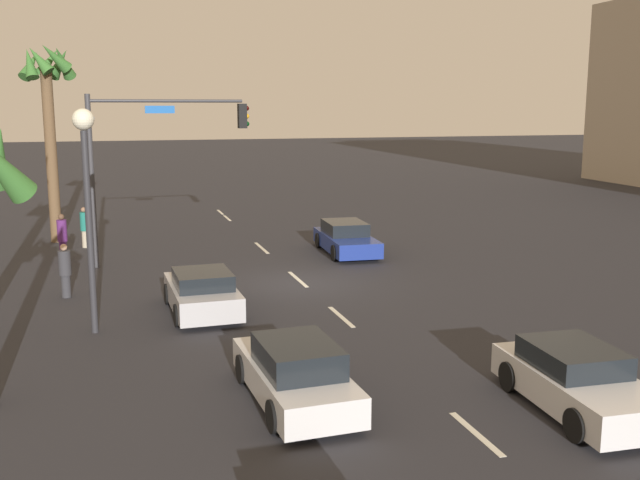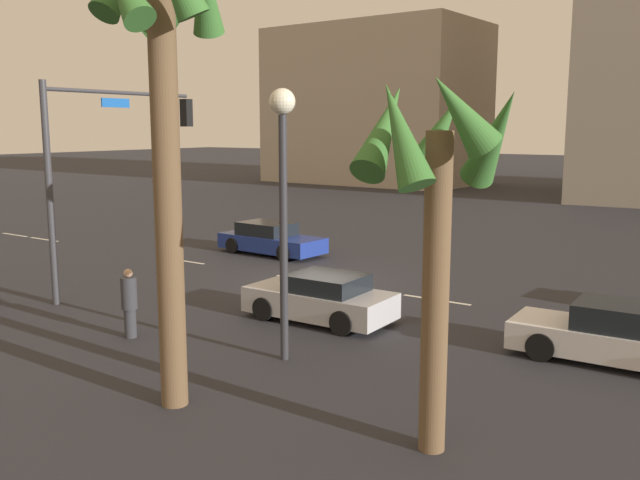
{
  "view_description": "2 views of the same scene",
  "coord_description": "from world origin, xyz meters",
  "px_view_note": "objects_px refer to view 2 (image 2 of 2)",
  "views": [
    {
      "loc": [
        -23.77,
        6.47,
        6.03
      ],
      "look_at": [
        -1.12,
        -0.31,
        1.7
      ],
      "focal_mm": 41.21,
      "sensor_mm": 36.0,
      "label": 1
    },
    {
      "loc": [
        -12.88,
        18.6,
        5.16
      ],
      "look_at": [
        -0.48,
        0.66,
        1.57
      ],
      "focal_mm": 38.72,
      "sensor_mm": 36.0,
      "label": 2
    }
  ],
  "objects_px": {
    "traffic_signal": "(104,150)",
    "streetlamp": "(283,172)",
    "car_3": "(271,239)",
    "pedestrian_1": "(129,302)",
    "building_0": "(375,106)",
    "car_2": "(615,335)",
    "palm_tree_2": "(435,177)",
    "palm_tree_0": "(164,77)",
    "car_4": "(321,298)"
  },
  "relations": [
    {
      "from": "car_3",
      "to": "palm_tree_0",
      "type": "xyz_separation_m",
      "value": [
        -8.26,
        13.17,
        5.41
      ]
    },
    {
      "from": "car_3",
      "to": "building_0",
      "type": "xyz_separation_m",
      "value": [
        15.24,
        -34.61,
        6.46
      ]
    },
    {
      "from": "pedestrian_1",
      "to": "palm_tree_2",
      "type": "distance_m",
      "value": 9.45
    },
    {
      "from": "traffic_signal",
      "to": "streetlamp",
      "type": "xyz_separation_m",
      "value": [
        -8.58,
        2.08,
        -0.24
      ]
    },
    {
      "from": "car_4",
      "to": "building_0",
      "type": "xyz_separation_m",
      "value": [
        22.53,
        -41.55,
        6.46
      ]
    },
    {
      "from": "car_2",
      "to": "traffic_signal",
      "type": "distance_m",
      "value": 15.3
    },
    {
      "from": "traffic_signal",
      "to": "pedestrian_1",
      "type": "relative_size",
      "value": 3.72
    },
    {
      "from": "car_3",
      "to": "building_0",
      "type": "height_order",
      "value": "building_0"
    },
    {
      "from": "car_2",
      "to": "traffic_signal",
      "type": "height_order",
      "value": "traffic_signal"
    },
    {
      "from": "palm_tree_0",
      "to": "car_4",
      "type": "bearing_deg",
      "value": -81.15
    },
    {
      "from": "car_3",
      "to": "car_4",
      "type": "distance_m",
      "value": 10.07
    },
    {
      "from": "car_3",
      "to": "pedestrian_1",
      "type": "distance_m",
      "value": 11.68
    },
    {
      "from": "car_4",
      "to": "car_3",
      "type": "bearing_deg",
      "value": -43.56
    },
    {
      "from": "traffic_signal",
      "to": "palm_tree_0",
      "type": "bearing_deg",
      "value": 148.07
    },
    {
      "from": "car_3",
      "to": "car_4",
      "type": "xyz_separation_m",
      "value": [
        -7.29,
        6.94,
        0.01
      ]
    },
    {
      "from": "car_3",
      "to": "traffic_signal",
      "type": "bearing_deg",
      "value": 88.69
    },
    {
      "from": "building_0",
      "to": "palm_tree_2",
      "type": "bearing_deg",
      "value": 123.21
    },
    {
      "from": "car_2",
      "to": "traffic_signal",
      "type": "xyz_separation_m",
      "value": [
        14.7,
        1.9,
        3.82
      ]
    },
    {
      "from": "traffic_signal",
      "to": "pedestrian_1",
      "type": "height_order",
      "value": "traffic_signal"
    },
    {
      "from": "car_2",
      "to": "palm_tree_2",
      "type": "relative_size",
      "value": 0.72
    },
    {
      "from": "traffic_signal",
      "to": "streetlamp",
      "type": "height_order",
      "value": "traffic_signal"
    },
    {
      "from": "traffic_signal",
      "to": "pedestrian_1",
      "type": "distance_m",
      "value": 6.41
    },
    {
      "from": "car_4",
      "to": "building_0",
      "type": "relative_size",
      "value": 0.21
    },
    {
      "from": "pedestrian_1",
      "to": "building_0",
      "type": "relative_size",
      "value": 0.09
    },
    {
      "from": "car_2",
      "to": "pedestrian_1",
      "type": "relative_size",
      "value": 2.5
    },
    {
      "from": "pedestrian_1",
      "to": "car_4",
      "type": "bearing_deg",
      "value": -127.56
    },
    {
      "from": "pedestrian_1",
      "to": "palm_tree_2",
      "type": "height_order",
      "value": "palm_tree_2"
    },
    {
      "from": "car_4",
      "to": "pedestrian_1",
      "type": "relative_size",
      "value": 2.31
    },
    {
      "from": "car_4",
      "to": "palm_tree_0",
      "type": "distance_m",
      "value": 8.3
    },
    {
      "from": "pedestrian_1",
      "to": "palm_tree_0",
      "type": "xyz_separation_m",
      "value": [
        -3.99,
        2.3,
        5.11
      ]
    },
    {
      "from": "car_2",
      "to": "streetlamp",
      "type": "bearing_deg",
      "value": 33.07
    },
    {
      "from": "car_2",
      "to": "car_3",
      "type": "relative_size",
      "value": 0.94
    },
    {
      "from": "car_2",
      "to": "car_4",
      "type": "xyz_separation_m",
      "value": [
        7.22,
        0.94,
        -0.01
      ]
    },
    {
      "from": "pedestrian_1",
      "to": "car_2",
      "type": "bearing_deg",
      "value": -154.59
    },
    {
      "from": "building_0",
      "to": "pedestrian_1",
      "type": "bearing_deg",
      "value": 115.32
    },
    {
      "from": "car_3",
      "to": "traffic_signal",
      "type": "height_order",
      "value": "traffic_signal"
    },
    {
      "from": "car_2",
      "to": "palm_tree_2",
      "type": "height_order",
      "value": "palm_tree_2"
    },
    {
      "from": "car_4",
      "to": "building_0",
      "type": "bearing_deg",
      "value": -61.53
    },
    {
      "from": "traffic_signal",
      "to": "pedestrian_1",
      "type": "xyz_separation_m",
      "value": [
        -4.45,
        2.96,
        -3.53
      ]
    },
    {
      "from": "car_4",
      "to": "traffic_signal",
      "type": "xyz_separation_m",
      "value": [
        7.47,
        0.97,
        3.83
      ]
    },
    {
      "from": "traffic_signal",
      "to": "palm_tree_0",
      "type": "height_order",
      "value": "palm_tree_0"
    },
    {
      "from": "traffic_signal",
      "to": "palm_tree_2",
      "type": "distance_m",
      "value": 13.8
    },
    {
      "from": "car_4",
      "to": "streetlamp",
      "type": "distance_m",
      "value": 4.84
    },
    {
      "from": "car_2",
      "to": "building_0",
      "type": "bearing_deg",
      "value": -53.77
    },
    {
      "from": "palm_tree_2",
      "to": "traffic_signal",
      "type": "bearing_deg",
      "value": -17.76
    },
    {
      "from": "traffic_signal",
      "to": "streetlamp",
      "type": "bearing_deg",
      "value": 166.38
    },
    {
      "from": "streetlamp",
      "to": "traffic_signal",
      "type": "bearing_deg",
      "value": -13.62
    },
    {
      "from": "car_2",
      "to": "streetlamp",
      "type": "xyz_separation_m",
      "value": [
        6.12,
        3.98,
        3.58
      ]
    },
    {
      "from": "car_3",
      "to": "car_4",
      "type": "bearing_deg",
      "value": 136.44
    },
    {
      "from": "car_4",
      "to": "palm_tree_2",
      "type": "relative_size",
      "value": 0.67
    }
  ]
}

